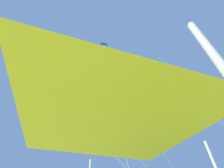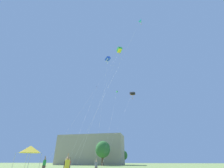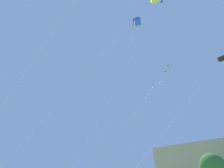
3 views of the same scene
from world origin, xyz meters
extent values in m
cube|color=tan|center=(-9.43, 47.28, 5.62)|extent=(27.04, 9.82, 11.25)
cylinder|color=brown|center=(-1.31, 36.29, 1.42)|extent=(0.75, 0.75, 2.83)
ellipsoid|color=#2D662D|center=(-1.31, 36.29, 4.99)|extent=(5.07, 4.56, 5.32)
cylinder|color=brown|center=(-25.98, 54.03, 1.05)|extent=(0.55, 0.55, 2.10)
ellipsoid|color=#387533|center=(-25.98, 54.03, 3.70)|extent=(3.76, 3.38, 3.94)
cylinder|color=brown|center=(3.39, 52.90, 1.02)|extent=(0.54, 0.54, 2.03)
ellipsoid|color=#387533|center=(3.39, 52.90, 3.58)|extent=(3.64, 3.28, 3.82)
cylinder|color=#B7B7BC|center=(-5.79, 3.26, 1.26)|extent=(0.05, 0.05, 2.53)
cylinder|color=#B7B7BC|center=(-3.26, 3.26, 1.26)|extent=(0.05, 0.05, 2.53)
cylinder|color=#B7B7BC|center=(-5.79, 5.79, 1.26)|extent=(0.05, 0.05, 2.53)
cylinder|color=#B7B7BC|center=(-3.26, 5.79, 1.26)|extent=(0.05, 0.05, 2.53)
pyramid|color=yellow|center=(-4.52, 4.52, 3.04)|extent=(2.81, 2.81, 1.03)
cylinder|color=red|center=(1.69, 5.71, 1.12)|extent=(0.40, 0.40, 0.66)
sphere|color=#896042|center=(1.69, 5.71, 1.57)|extent=(0.25, 0.25, 0.25)
cylinder|color=#896042|center=(1.73, 5.71, 1.66)|extent=(0.21, 0.12, 0.57)
cylinder|color=slate|center=(6.47, 3.92, 1.00)|extent=(0.36, 0.36, 0.59)
sphere|color=tan|center=(6.47, 3.92, 1.39)|extent=(0.22, 0.22, 0.22)
cylinder|color=tan|center=(6.45, 3.92, 1.48)|extent=(0.17, 0.14, 0.50)
cylinder|color=yellow|center=(6.23, -3.93, 1.18)|extent=(0.42, 0.42, 0.69)
sphere|color=tan|center=(6.23, -3.93, 1.64)|extent=(0.26, 0.26, 0.26)
cylinder|color=tan|center=(6.23, -3.93, 1.74)|extent=(0.13, 0.14, 0.58)
cylinder|color=black|center=(2.33, 3.38, 1.12)|extent=(0.40, 0.40, 0.65)
sphere|color=tan|center=(2.33, 3.38, 1.56)|extent=(0.25, 0.25, 0.25)
cylinder|color=#288E3D|center=(-1.50, 4.37, 1.20)|extent=(0.42, 0.42, 0.70)
sphere|color=#896042|center=(-1.50, 4.37, 1.66)|extent=(0.26, 0.26, 0.26)
cylinder|color=#896042|center=(-1.51, 4.35, 1.77)|extent=(0.16, 0.21, 0.60)
cylinder|color=silver|center=(8.73, 14.34, 9.90)|extent=(3.89, 20.81, 19.80)
cube|color=black|center=(10.67, 24.74, 19.80)|extent=(1.77, 1.79, 1.49)
cube|color=orange|center=(10.67, 24.74, 19.40)|extent=(1.64, 1.31, 0.84)
sphere|color=orange|center=(10.72, 24.69, 18.90)|extent=(0.22, 0.22, 0.22)
sphere|color=orange|center=(10.67, 24.72, 18.27)|extent=(0.22, 0.22, 0.22)
cylinder|color=silver|center=(0.49, 14.83, 11.92)|extent=(3.42, 22.34, 23.84)
pyramid|color=black|center=(-1.21, 26.00, 23.87)|extent=(0.47, 0.60, 0.28)
sphere|color=pink|center=(-1.20, 25.95, 23.53)|extent=(0.08, 0.08, 0.08)
sphere|color=pink|center=(-1.27, 26.05, 23.32)|extent=(0.08, 0.08, 0.08)
cylinder|color=silver|center=(7.66, 4.67, 13.74)|extent=(2.13, 16.51, 27.48)
cube|color=green|center=(8.72, 12.92, 27.48)|extent=(1.75, 1.75, 1.37)
cube|color=yellow|center=(8.72, 12.92, 27.11)|extent=(1.39, 1.57, 0.74)
sphere|color=yellow|center=(8.72, 12.95, 26.65)|extent=(0.20, 0.20, 0.20)
sphere|color=yellow|center=(8.72, 12.92, 26.08)|extent=(0.20, 0.20, 0.20)
cylinder|color=silver|center=(3.22, 9.81, 14.17)|extent=(10.65, 10.32, 28.34)
cone|color=blue|center=(8.54, 14.96, 28.34)|extent=(0.92, 0.86, 0.82)
sphere|color=pink|center=(8.58, 14.97, 28.00)|extent=(0.08, 0.08, 0.08)
sphere|color=pink|center=(8.61, 14.93, 27.76)|extent=(0.08, 0.08, 0.08)
cylinder|color=silver|center=(6.07, 7.67, 11.98)|extent=(0.25, 7.90, 23.96)
cube|color=blue|center=(5.95, 11.61, 23.96)|extent=(1.62, 1.58, 1.29)
cube|color=white|center=(5.95, 11.61, 23.62)|extent=(1.25, 1.41, 0.75)
sphere|color=white|center=(6.01, 11.69, 23.21)|extent=(0.18, 0.18, 0.18)
sphere|color=white|center=(5.89, 11.56, 22.69)|extent=(0.18, 0.18, 0.18)
cylinder|color=silver|center=(7.28, 9.56, 8.22)|extent=(0.52, 10.54, 16.44)
cone|color=green|center=(7.54, 14.83, 16.44)|extent=(0.56, 0.57, 0.63)
sphere|color=#2DBCD1|center=(7.57, 14.88, 16.14)|extent=(0.07, 0.07, 0.07)
sphere|color=#2DBCD1|center=(7.58, 14.77, 15.94)|extent=(0.07, 0.07, 0.07)
cylinder|color=silver|center=(10.33, -0.09, 13.29)|extent=(8.31, 8.02, 26.58)
cone|color=#2DBCD1|center=(14.48, 3.91, 26.57)|extent=(1.02, 0.93, 0.86)
sphere|color=orange|center=(14.53, 3.84, 26.19)|extent=(0.09, 0.09, 0.09)
sphere|color=orange|center=(14.54, 3.90, 25.93)|extent=(0.09, 0.09, 0.09)
sphere|color=orange|center=(14.42, 3.89, 25.67)|extent=(0.09, 0.09, 0.09)
sphere|color=orange|center=(14.52, 3.93, 25.41)|extent=(0.09, 0.09, 0.09)
camera|label=1|loc=(-6.53, 3.55, 1.44)|focal=24.00mm
camera|label=2|loc=(13.07, -17.65, 1.42)|focal=24.00mm
camera|label=3|loc=(19.61, -1.98, 3.75)|focal=28.00mm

